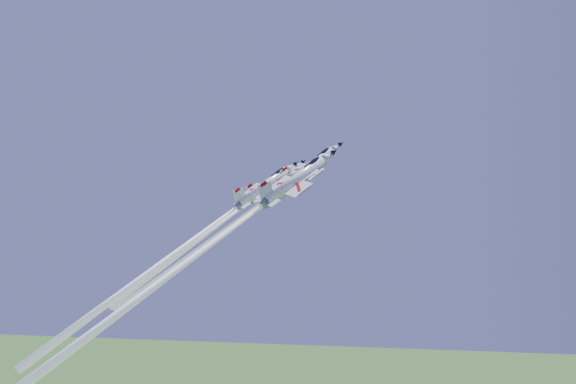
% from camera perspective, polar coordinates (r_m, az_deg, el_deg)
% --- Properties ---
extents(jet_lead, '(32.73, 24.10, 35.88)m').
position_cam_1_polar(jet_lead, '(117.79, -4.07, -2.27)').
color(jet_lead, white).
extents(jet_left, '(29.67, 21.72, 32.20)m').
position_cam_1_polar(jet_left, '(124.12, -6.28, -2.95)').
color(jet_left, white).
extents(jet_right, '(45.12, 33.68, 50.63)m').
position_cam_1_polar(jet_right, '(108.89, -9.64, -6.68)').
color(jet_right, white).
extents(jet_slot, '(36.76, 27.36, 41.04)m').
position_cam_1_polar(jet_slot, '(115.52, -9.98, -5.35)').
color(jet_slot, white).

